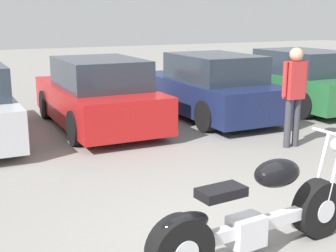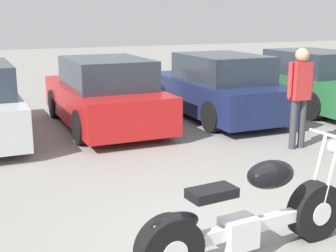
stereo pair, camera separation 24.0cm
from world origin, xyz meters
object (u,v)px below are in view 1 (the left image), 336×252
(motorcycle, at_px, (254,217))
(parked_car_green, at_px, (297,81))
(parked_car_red, at_px, (98,95))
(parked_car_navy, at_px, (210,88))
(person_standing, at_px, (294,88))

(motorcycle, relative_size, parked_car_green, 0.58)
(parked_car_red, bearing_deg, parked_car_navy, -3.22)
(parked_car_red, relative_size, person_standing, 2.32)
(parked_car_red, height_order, parked_car_green, same)
(person_standing, bearing_deg, parked_car_green, 47.98)
(parked_car_navy, distance_m, parked_car_green, 2.62)
(motorcycle, bearing_deg, person_standing, 44.58)
(parked_car_navy, distance_m, person_standing, 2.85)
(motorcycle, height_order, parked_car_red, parked_car_red)
(parked_car_red, distance_m, parked_car_navy, 2.63)
(motorcycle, bearing_deg, parked_car_red, 86.83)
(person_standing, bearing_deg, parked_car_red, 131.45)
(parked_car_red, relative_size, parked_car_navy, 1.00)
(motorcycle, bearing_deg, parked_car_green, 46.23)
(motorcycle, bearing_deg, parked_car_navy, 62.79)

